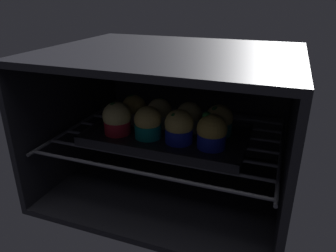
{
  "coord_description": "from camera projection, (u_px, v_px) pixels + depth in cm",
  "views": [
    {
      "loc": [
        25.44,
        -48.29,
        47.97
      ],
      "look_at": [
        0.0,
        20.16,
        17.26
      ],
      "focal_mm": 34.25,
      "sensor_mm": 36.0,
      "label": 1
    }
  ],
  "objects": [
    {
      "name": "muffin_row1_col3",
      "position": [
        219.0,
        121.0,
        0.79
      ],
      "size": [
        6.73,
        6.73,
        7.6
      ],
      "color": "#0C8C84",
      "rests_on": "baking_tray"
    },
    {
      "name": "baking_tray",
      "position": [
        168.0,
        135.0,
        0.8
      ],
      "size": [
        39.0,
        23.41,
        2.2
      ],
      "color": "black",
      "rests_on": "oven_rack"
    },
    {
      "name": "muffin_row0_col2",
      "position": [
        179.0,
        127.0,
        0.74
      ],
      "size": [
        6.76,
        6.76,
        8.0
      ],
      "color": "#1928B7",
      "rests_on": "baking_tray"
    },
    {
      "name": "muffin_row0_col3",
      "position": [
        212.0,
        132.0,
        0.72
      ],
      "size": [
        6.86,
        6.86,
        8.31
      ],
      "color": "#1928B7",
      "rests_on": "baking_tray"
    },
    {
      "name": "muffin_row1_col0",
      "position": [
        134.0,
        110.0,
        0.86
      ],
      "size": [
        6.52,
        6.52,
        7.65
      ],
      "color": "silver",
      "rests_on": "baking_tray"
    },
    {
      "name": "oven_cavity",
      "position": [
        176.0,
        119.0,
        0.85
      ],
      "size": [
        59.0,
        47.0,
        37.0
      ],
      "color": "black",
      "rests_on": "ground"
    },
    {
      "name": "muffin_row1_col1",
      "position": [
        159.0,
        114.0,
        0.84
      ],
      "size": [
        6.57,
        6.57,
        7.4
      ],
      "color": "silver",
      "rests_on": "baking_tray"
    },
    {
      "name": "muffin_row0_col1",
      "position": [
        148.0,
        123.0,
        0.77
      ],
      "size": [
        6.55,
        6.55,
        7.87
      ],
      "color": "#0C8C84",
      "rests_on": "baking_tray"
    },
    {
      "name": "muffin_row0_col0",
      "position": [
        117.0,
        119.0,
        0.79
      ],
      "size": [
        7.04,
        7.04,
        8.19
      ],
      "color": "red",
      "rests_on": "baking_tray"
    },
    {
      "name": "oven_rack",
      "position": [
        170.0,
        137.0,
        0.82
      ],
      "size": [
        54.8,
        42.0,
        0.8
      ],
      "color": "#51515B",
      "rests_on": "oven_cavity"
    },
    {
      "name": "muffin_row1_col2",
      "position": [
        189.0,
        118.0,
        0.81
      ],
      "size": [
        6.52,
        6.52,
        7.34
      ],
      "color": "silver",
      "rests_on": "baking_tray"
    }
  ]
}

